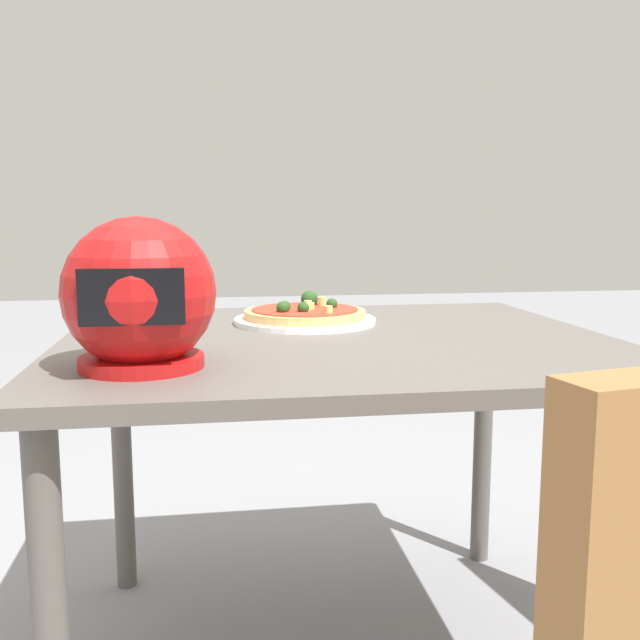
% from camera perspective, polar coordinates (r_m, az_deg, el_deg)
% --- Properties ---
extents(dining_table, '(1.09, 0.94, 0.72)m').
position_cam_1_polar(dining_table, '(1.45, 1.35, -4.47)').
color(dining_table, '#5B5651').
rests_on(dining_table, ground).
extents(pizza_plate, '(0.32, 0.32, 0.01)m').
position_cam_1_polar(pizza_plate, '(1.60, -1.22, -0.04)').
color(pizza_plate, white).
rests_on(pizza_plate, dining_table).
extents(pizza, '(0.27, 0.27, 0.05)m').
position_cam_1_polar(pizza, '(1.60, -1.21, 0.61)').
color(pizza, tan).
rests_on(pizza, pizza_plate).
extents(motorcycle_helmet, '(0.24, 0.24, 0.24)m').
position_cam_1_polar(motorcycle_helmet, '(1.15, -14.32, 1.83)').
color(motorcycle_helmet, '#B21414').
rests_on(motorcycle_helmet, dining_table).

